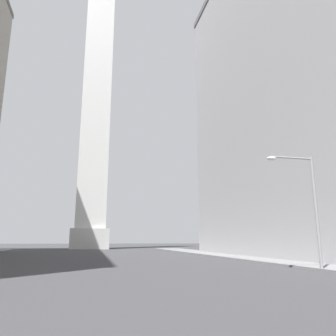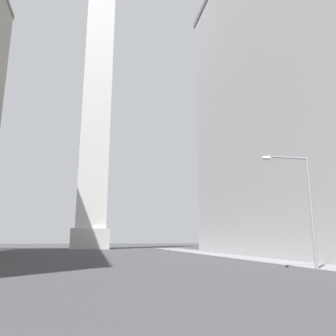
# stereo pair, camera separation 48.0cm
# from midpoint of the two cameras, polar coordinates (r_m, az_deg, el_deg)

# --- Properties ---
(sidewalk_right) EXTENTS (5.00, 87.91, 0.15)m
(sidewalk_right) POSITION_cam_midpoint_polar(r_m,az_deg,el_deg) (31.42, 17.70, -15.07)
(sidewalk_right) COLOR slate
(sidewalk_right) RESTS_ON ground_plane
(obelisk) EXTENTS (7.97, 7.97, 78.25)m
(obelisk) POSITION_cam_midpoint_polar(r_m,az_deg,el_deg) (82.45, -12.35, 13.88)
(obelisk) COLOR silver
(obelisk) RESTS_ON ground_plane
(street_lamp) EXTENTS (3.24, 0.36, 7.06)m
(street_lamp) POSITION_cam_midpoint_polar(r_m,az_deg,el_deg) (22.13, 22.43, -4.67)
(street_lamp) COLOR gray
(street_lamp) RESTS_ON ground_plane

